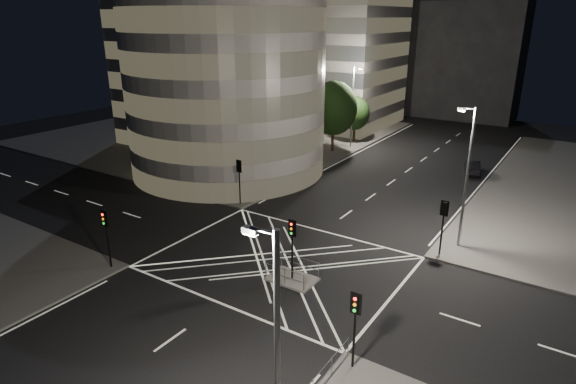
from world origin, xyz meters
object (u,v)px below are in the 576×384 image
Objects in this scene: traffic_signal_fr at (443,218)px; sedan at (472,167)px; central_island at (292,279)px; street_lamp_left_far at (353,104)px; street_lamp_right_near at (276,365)px; street_lamp_left_near at (268,132)px; street_lamp_right_far at (466,174)px; traffic_signal_nl at (106,228)px; traffic_signal_island at (292,238)px; traffic_signal_nr at (355,316)px; traffic_signal_fl at (239,174)px.

sedan is (-2.82, 20.80, -2.23)m from traffic_signal_fr.
central_island is 0.30× the size of street_lamp_left_far.
traffic_signal_fr is 0.40× the size of street_lamp_right_near.
central_island is 18.52m from street_lamp_left_near.
traffic_signal_fr is at bearing -106.11° from street_lamp_right_far.
traffic_signal_nl is 37.51m from sedan.
sedan is (-3.46, 18.60, -4.85)m from street_lamp_right_far.
street_lamp_left_far reaches higher than traffic_signal_fr.
street_lamp_right_far is at bearing 73.89° from traffic_signal_fr.
traffic_signal_island is 0.40× the size of street_lamp_left_far.
central_island is 0.75× the size of traffic_signal_fr.
traffic_signal_nl and traffic_signal_island have the same top height.
street_lamp_left_near reaches higher than sedan.
traffic_signal_nl is at bearing -88.06° from street_lamp_left_near.
traffic_signal_island is at bearing 142.07° from traffic_signal_nr.
traffic_signal_island is 33.61m from street_lamp_left_far.
traffic_signal_fr is 0.40× the size of street_lamp_left_far.
street_lamp_right_far is (18.24, 15.80, 2.63)m from traffic_signal_nl.
street_lamp_left_far reaches higher than central_island.
traffic_signal_nl is 0.40× the size of street_lamp_left_far.
traffic_signal_island is at bearing 66.61° from sedan.
traffic_signal_nl is at bearing 158.45° from street_lamp_right_near.
street_lamp_right_near reaches higher than sedan.
traffic_signal_nr reaches higher than sedan.
traffic_signal_nl is 0.40× the size of street_lamp_right_far.
street_lamp_right_far is at bearing 6.88° from traffic_signal_fl.
street_lamp_left_far reaches higher than traffic_signal_fl.
traffic_signal_nl is (-10.80, -5.30, 2.84)m from central_island.
street_lamp_right_far is 19.53m from sedan.
traffic_signal_island is at bearing 26.14° from traffic_signal_nl.
traffic_signal_nl is 1.00× the size of traffic_signal_fr.
central_island is at bearing 120.75° from street_lamp_right_near.
traffic_signal_nr is at bearing -63.64° from street_lamp_left_far.
traffic_signal_fl and traffic_signal_island have the same top height.
traffic_signal_fl reaches higher than central_island.
traffic_signal_fr is (6.80, 8.30, 2.84)m from central_island.
traffic_signal_island is (-6.80, -8.30, 0.00)m from traffic_signal_fr.
sedan is (14.78, 20.80, -2.23)m from traffic_signal_fl.
central_island is 0.30× the size of street_lamp_right_far.
street_lamp_left_near is at bearing -90.00° from street_lamp_left_far.
traffic_signal_fr is at bearing 50.67° from traffic_signal_island.
traffic_signal_fr is at bearing 90.00° from traffic_signal_nr.
traffic_signal_nr is at bearing 0.00° from traffic_signal_nl.
traffic_signal_island is (10.80, -8.30, 0.00)m from traffic_signal_fl.
street_lamp_left_near is at bearing 130.27° from central_island.
sedan is at bearing 45.34° from street_lamp_left_near.
street_lamp_right_far is (18.87, -3.00, 0.00)m from street_lamp_left_near.
sedan is at bearing 94.69° from traffic_signal_nr.
traffic_signal_nl is 1.00× the size of traffic_signal_island.
traffic_signal_nr is 0.40× the size of street_lamp_left_far.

